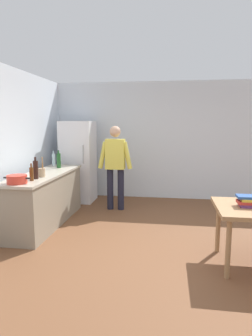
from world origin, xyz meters
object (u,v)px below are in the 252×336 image
Objects in this scene: refrigerator at (78,162)px; book_stack at (249,201)px; bottle_water_clear at (54,159)px; bottle_wine_green at (59,160)px; cooking_pot at (17,179)px; bottle_wine_dark at (36,170)px; person at (115,162)px; utensil_jar at (42,172)px; bottle_beer_brown at (32,174)px.

refrigerator reaches higher than book_stack.
bottle_water_clear is 0.88× the size of bottle_wine_green.
bottle_wine_green is (0.03, 1.52, 0.09)m from cooking_pot.
cooking_pot is 1.18× the size of bottle_wine_dark.
bottle_wine_green is (-1.03, -0.42, 0.07)m from person.
bottle_wine_dark reaches higher than bottle_water_clear.
refrigerator is 6.71× the size of book_stack.
refrigerator is at bearing 87.47° from cooking_pot.
cooking_pot is 3.10m from book_stack.
person is 1.11m from bottle_wine_green.
bottle_water_clear is 1.46m from bottle_wine_dark.
person reaches higher than cooking_pot.
cooking_pot is 1.25× the size of utensil_jar.
refrigerator reaches higher than bottle_wine_dark.
cooking_pot is 0.40m from bottle_wine_dark.
bottle_water_clear is 0.37m from bottle_wine_green.
bottle_water_clear is at bearing 127.50° from bottle_wine_green.
cooking_pot is 1.52m from bottle_wine_green.
bottle_wine_green is at bearing 93.76° from bottle_wine_dark.
bottle_wine_dark is 1.31× the size of bottle_beer_brown.
bottle_beer_brown is at bearing -92.28° from utensil_jar.
person reaches higher than utensil_jar.
bottle_wine_dark reaches higher than bottle_beer_brown.
cooking_pot is at bearing -91.21° from bottle_wine_green.
bottle_wine_dark reaches higher than cooking_pot.
bottle_water_clear is (-0.30, -0.68, 0.13)m from refrigerator.
bottle_wine_dark is at bearing -86.24° from bottle_wine_green.
person is 1.67m from utensil_jar.
utensil_jar reaches higher than bottle_water_clear.
person is 5.00× the size of bottle_wine_dark.
bottle_wine_green reaches higher than cooking_pot.
bottle_wine_dark is at bearing 91.12° from bottle_beer_brown.
utensil_jar is at bearing -84.62° from bottle_wine_green.
bottle_wine_dark is 1.27× the size of book_stack.
bottle_water_clear is at bearing 148.42° from book_stack.
bottle_wine_dark is 3.05m from book_stack.
bottle_water_clear is (-0.19, 1.81, 0.07)m from cooking_pot.
bottle_wine_green is (-0.08, -0.97, 0.15)m from refrigerator.
book_stack is (3.09, -0.21, -0.14)m from cooking_pot.
bottle_water_clear is 0.88× the size of bottle_wine_dark.
bottle_water_clear is at bearing -113.75° from refrigerator.
bottle_beer_brown is at bearing -86.54° from bottle_wine_green.
book_stack is (2.03, -2.15, -0.16)m from person.
book_stack is at bearing -8.34° from bottle_beer_brown.
book_stack is (2.98, -0.58, -0.23)m from bottle_wine_dark.
bottle_water_clear is 3.86m from book_stack.
refrigerator is 1.10m from person.
bottle_water_clear reaches higher than cooking_pot.
bottle_water_clear is (-1.25, -0.13, 0.05)m from person.
cooking_pot is 1.49× the size of book_stack.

